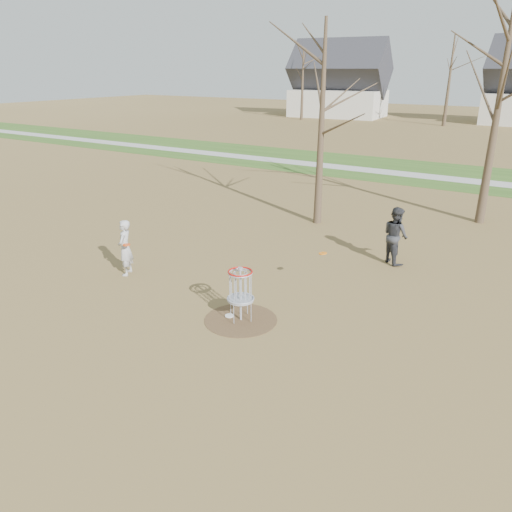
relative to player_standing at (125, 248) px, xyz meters
The scene contains 9 objects.
ground 4.62m from the player_standing, ahead, with size 160.00×160.00×0.00m, color brown.
green_band 20.90m from the player_standing, 77.55° to the left, with size 160.00×8.00×0.01m, color #2D5119.
footpath 19.92m from the player_standing, 76.92° to the left, with size 160.00×1.50×0.01m, color #9E9E99.
dirt_circle 4.62m from the player_standing, ahead, with size 1.80×1.80×0.01m, color #47331E.
player_standing is the anchor object (origin of this frame).
player_throwing 8.28m from the player_standing, 38.74° to the left, with size 0.88×0.69×1.82m, color #2E3033.
disc_grounded 4.28m from the player_standing, ahead, with size 0.22×0.22×0.02m, color silver.
discs_in_play 3.16m from the player_standing, 17.21° to the left, with size 5.34×2.44×0.09m.
disc_golf_basket 4.54m from the player_standing, ahead, with size 0.64×0.64×1.35m.
Camera 1 is at (6.11, -9.04, 5.80)m, focal length 35.00 mm.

